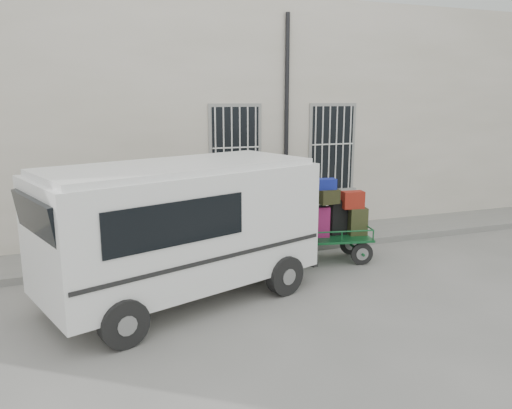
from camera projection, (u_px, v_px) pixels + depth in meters
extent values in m
plane|color=slate|center=(299.00, 275.00, 10.26)|extent=(80.00, 80.00, 0.00)
cube|color=#BEB6A2|center=(222.00, 117.00, 14.68)|extent=(24.00, 5.00, 6.00)
cylinder|color=black|center=(286.00, 129.00, 12.67)|extent=(0.11, 0.11, 5.60)
cube|color=black|center=(235.00, 152.00, 12.39)|extent=(1.20, 0.08, 2.20)
cube|color=gray|center=(236.00, 198.00, 12.61)|extent=(1.45, 0.22, 0.12)
cube|color=black|center=(332.00, 148.00, 13.29)|extent=(1.20, 0.08, 2.20)
cube|color=gray|center=(331.00, 191.00, 13.52)|extent=(1.45, 0.22, 0.12)
cube|color=slate|center=(261.00, 243.00, 12.26)|extent=(24.00, 1.70, 0.15)
cylinder|color=black|center=(286.00, 257.00, 10.58)|extent=(0.50, 0.16, 0.49)
cylinder|color=gray|center=(286.00, 257.00, 10.58)|extent=(0.28, 0.14, 0.27)
cylinder|color=black|center=(279.00, 247.00, 11.31)|extent=(0.50, 0.16, 0.49)
cylinder|color=gray|center=(279.00, 247.00, 11.31)|extent=(0.28, 0.14, 0.27)
cylinder|color=black|center=(362.00, 254.00, 10.83)|extent=(0.50, 0.16, 0.49)
cylinder|color=gray|center=(362.00, 254.00, 10.83)|extent=(0.28, 0.14, 0.27)
cylinder|color=black|center=(350.00, 244.00, 11.56)|extent=(0.50, 0.16, 0.49)
cylinder|color=gray|center=(350.00, 244.00, 11.56)|extent=(0.28, 0.14, 0.27)
cube|color=#125328|center=(320.00, 238.00, 11.01)|extent=(2.33, 1.40, 0.05)
cylinder|color=#125328|center=(260.00, 233.00, 10.78)|extent=(0.29, 0.10, 0.55)
cube|color=black|center=(282.00, 223.00, 10.81)|extent=(0.48, 0.34, 0.66)
cube|color=black|center=(282.00, 208.00, 10.74)|extent=(0.19, 0.15, 0.03)
cube|color=#0D3229|center=(305.00, 221.00, 10.87)|extent=(0.46, 0.35, 0.75)
cube|color=black|center=(306.00, 203.00, 10.78)|extent=(0.18, 0.15, 0.03)
cube|color=#8F1A55|center=(322.00, 222.00, 10.92)|extent=(0.37, 0.28, 0.67)
cube|color=black|center=(322.00, 206.00, 10.85)|extent=(0.15, 0.12, 0.03)
cube|color=black|center=(338.00, 218.00, 11.12)|extent=(0.38, 0.22, 0.76)
cube|color=black|center=(338.00, 200.00, 11.04)|extent=(0.17, 0.13, 0.03)
cube|color=#2B3118|center=(358.00, 221.00, 11.09)|extent=(0.43, 0.32, 0.61)
cube|color=black|center=(358.00, 207.00, 11.02)|extent=(0.18, 0.16, 0.03)
cube|color=#53101A|center=(287.00, 202.00, 10.71)|extent=(0.54, 0.38, 0.28)
cube|color=black|center=(309.00, 195.00, 10.82)|extent=(0.58, 0.43, 0.36)
cube|color=#2A2A15|center=(328.00, 196.00, 10.75)|extent=(0.49, 0.35, 0.31)
cube|color=maroon|center=(353.00, 200.00, 10.97)|extent=(0.50, 0.31, 0.38)
cube|color=black|center=(295.00, 190.00, 10.67)|extent=(0.43, 0.39, 0.25)
cube|color=navy|center=(326.00, 184.00, 10.72)|extent=(0.42, 0.29, 0.23)
cube|color=white|center=(180.00, 224.00, 8.75)|extent=(5.20, 3.53, 1.96)
cube|color=white|center=(178.00, 166.00, 8.53)|extent=(4.95, 3.30, 0.11)
cube|color=black|center=(37.00, 225.00, 7.20)|extent=(0.78, 1.76, 0.82)
cube|color=black|center=(178.00, 223.00, 7.48)|extent=(2.28, 0.83, 0.68)
cube|color=black|center=(282.00, 190.00, 10.16)|extent=(0.54, 1.45, 0.60)
cube|color=black|center=(281.00, 249.00, 10.42)|extent=(0.76, 1.94, 0.24)
cube|color=white|center=(283.00, 237.00, 10.39)|extent=(0.18, 0.44, 0.13)
cylinder|color=black|center=(124.00, 323.00, 7.23)|extent=(0.78, 0.47, 0.74)
cylinder|color=black|center=(75.00, 284.00, 8.74)|extent=(0.78, 0.47, 0.74)
cylinder|color=black|center=(285.00, 275.00, 9.18)|extent=(0.78, 0.47, 0.74)
cylinder|color=black|center=(222.00, 250.00, 10.69)|extent=(0.78, 0.47, 0.74)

